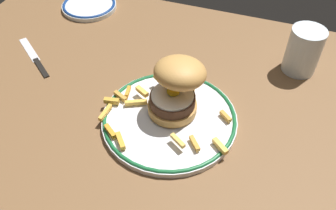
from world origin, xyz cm
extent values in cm
cube|color=brown|center=(0.00, 0.00, -2.00)|extent=(123.69, 82.12, 4.00)
cylinder|color=silver|center=(-0.31, -3.32, 0.60)|extent=(27.20, 27.20, 1.20)
torus|color=#196033|center=(-0.31, -3.32, 1.20)|extent=(26.80, 26.80, 0.80)
cylinder|color=#C78F46|center=(0.12, -1.58, 2.50)|extent=(9.86, 9.86, 1.80)
cylinder|color=#4C2E1E|center=(0.12, -1.58, 4.44)|extent=(9.09, 9.09, 2.08)
cylinder|color=white|center=(0.12, -1.58, 5.73)|extent=(8.35, 8.35, 0.50)
ellipsoid|color=yellow|center=(-0.28, -1.12, 6.40)|extent=(2.60, 2.60, 1.40)
ellipsoid|color=tan|center=(0.92, -0.05, 10.57)|extent=(10.56, 11.31, 7.10)
cube|color=gold|center=(-12.49, -3.83, 2.10)|extent=(3.27, 1.59, 1.00)
cube|color=gold|center=(6.79, -8.56, 2.00)|extent=(2.84, 3.12, 0.80)
cube|color=gold|center=(-11.41, -1.83, 2.02)|extent=(3.45, 2.14, 0.83)
cube|color=gold|center=(1.30, 4.86, 2.09)|extent=(3.01, 1.56, 0.97)
cube|color=gold|center=(-12.28, -7.08, 1.99)|extent=(1.04, 4.32, 0.78)
cube|color=gold|center=(-4.66, 3.82, 3.81)|extent=(3.45, 2.61, 0.89)
cube|color=gold|center=(-7.60, -2.45, 2.01)|extent=(4.50, 2.70, 0.82)
cube|color=#E4B34D|center=(3.84, -9.64, 2.80)|extent=(3.44, 2.59, 0.80)
cube|color=#EEB64C|center=(-7.23, -0.15, 3.06)|extent=(3.26, 2.34, 0.97)
cube|color=#E8B54A|center=(11.40, -7.65, 2.07)|extent=(3.49, 3.09, 0.94)
cube|color=gold|center=(-10.53, -0.19, 1.97)|extent=(1.28, 3.07, 0.74)
cube|color=gold|center=(-6.34, -12.68, 2.07)|extent=(3.20, 3.51, 0.94)
cube|color=gold|center=(-9.17, -11.20, 2.05)|extent=(3.31, 2.75, 0.90)
cube|color=gold|center=(10.62, 0.50, 2.00)|extent=(2.81, 2.50, 0.80)
cylinder|color=silver|center=(22.82, 22.17, 5.38)|extent=(7.60, 7.60, 10.75)
cylinder|color=silver|center=(22.82, 22.17, 2.58)|extent=(6.99, 6.99, 5.16)
cylinder|color=silver|center=(-36.15, 29.94, 0.60)|extent=(15.39, 15.39, 1.20)
torus|color=navy|center=(-36.15, 29.94, 1.20)|extent=(14.99, 14.99, 0.80)
cube|color=black|center=(-33.98, 2.20, 0.30)|extent=(7.12, 5.77, 0.70)
cube|color=silver|center=(-40.78, 7.30, 0.20)|extent=(9.88, 8.05, 0.24)
camera|label=1|loc=(15.91, -48.71, 54.22)|focal=38.21mm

